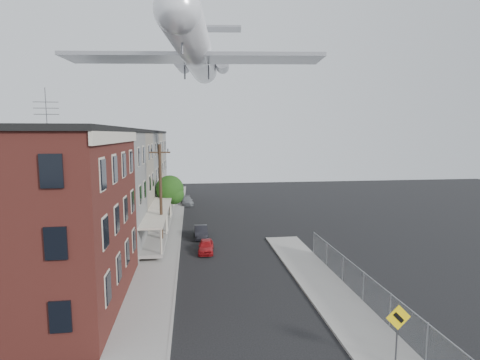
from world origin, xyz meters
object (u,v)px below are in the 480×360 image
at_px(street_tree, 171,191).
at_px(car_far, 187,201).
at_px(warning_sign, 398,325).
at_px(utility_pole, 161,194).
at_px(car_mid, 201,232).
at_px(car_near, 206,246).
at_px(airplane, 196,51).

xyz_separation_m(street_tree, car_far, (1.67, 9.40, -2.89)).
height_order(warning_sign, utility_pole, utility_pole).
height_order(warning_sign, car_mid, warning_sign).
height_order(warning_sign, car_far, warning_sign).
height_order(utility_pole, street_tree, utility_pole).
bearing_deg(street_tree, car_near, -74.21).
bearing_deg(street_tree, warning_sign, -69.42).
xyz_separation_m(street_tree, car_mid, (3.17, -7.78, -2.88)).
height_order(car_near, airplane, airplane).
distance_m(street_tree, airplane, 15.50).
distance_m(car_near, airplane, 18.91).
bearing_deg(utility_pole, car_far, 84.09).
bearing_deg(airplane, car_far, 95.34).
bearing_deg(street_tree, utility_pole, -91.89).
relative_size(warning_sign, car_far, 0.73).
relative_size(utility_pole, street_tree, 1.73).
relative_size(warning_sign, utility_pole, 0.31).
height_order(utility_pole, car_far, utility_pole).
bearing_deg(car_near, car_mid, 97.93).
height_order(warning_sign, car_near, warning_sign).
xyz_separation_m(car_mid, car_far, (-1.50, 17.18, -0.02)).
distance_m(utility_pole, car_far, 19.86).
relative_size(car_mid, car_far, 0.91).
distance_m(warning_sign, utility_pole, 22.25).
bearing_deg(utility_pole, warning_sign, -59.52).
height_order(street_tree, car_near, street_tree).
distance_m(street_tree, car_mid, 8.88).
bearing_deg(car_far, warning_sign, -83.12).
distance_m(warning_sign, car_mid, 22.56).
xyz_separation_m(car_near, airplane, (-0.48, 7.50, 17.36)).
bearing_deg(airplane, car_near, -86.38).
bearing_deg(car_far, utility_pole, -102.52).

